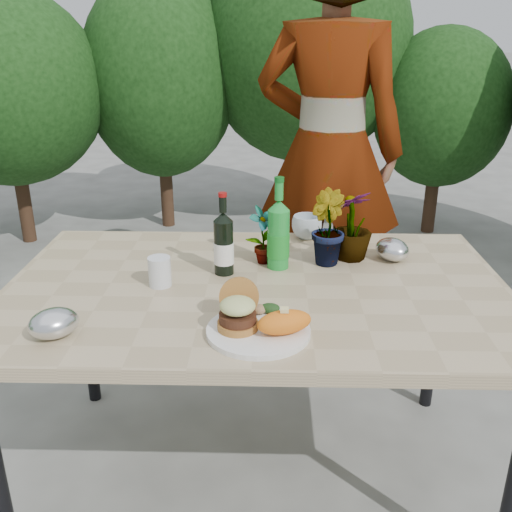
{
  "coord_description": "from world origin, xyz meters",
  "views": [
    {
      "loc": [
        0.04,
        -1.65,
        1.51
      ],
      "look_at": [
        0.0,
        -0.08,
        0.88
      ],
      "focal_mm": 40.0,
      "sensor_mm": 36.0,
      "label": 1
    }
  ],
  "objects_px": {
    "patio_table": "(257,301)",
    "dinner_plate": "(258,331)",
    "wine_bottle": "(224,244)",
    "person": "(329,151)"
  },
  "relations": [
    {
      "from": "patio_table",
      "to": "wine_bottle",
      "type": "distance_m",
      "value": 0.21
    },
    {
      "from": "dinner_plate",
      "to": "wine_bottle",
      "type": "relative_size",
      "value": 1.01
    },
    {
      "from": "wine_bottle",
      "to": "person",
      "type": "relative_size",
      "value": 0.14
    },
    {
      "from": "wine_bottle",
      "to": "patio_table",
      "type": "bearing_deg",
      "value": -34.47
    },
    {
      "from": "patio_table",
      "to": "wine_bottle",
      "type": "bearing_deg",
      "value": 141.12
    },
    {
      "from": "patio_table",
      "to": "person",
      "type": "bearing_deg",
      "value": 73.21
    },
    {
      "from": "person",
      "to": "wine_bottle",
      "type": "bearing_deg",
      "value": 79.29
    },
    {
      "from": "dinner_plate",
      "to": "wine_bottle",
      "type": "distance_m",
      "value": 0.43
    },
    {
      "from": "patio_table",
      "to": "dinner_plate",
      "type": "height_order",
      "value": "dinner_plate"
    },
    {
      "from": "patio_table",
      "to": "dinner_plate",
      "type": "relative_size",
      "value": 5.71
    }
  ]
}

